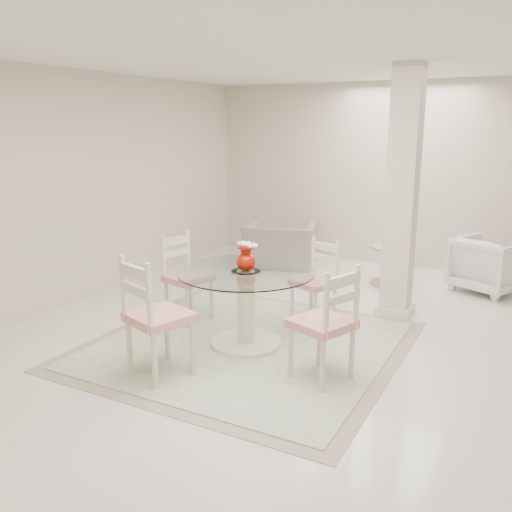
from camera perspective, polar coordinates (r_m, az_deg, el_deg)
The scene contains 13 objects.
ground at distance 5.34m, azimuth 5.65°, elevation -9.33°, with size 7.00×7.00×0.00m, color white.
room_shell at distance 4.93m, azimuth 6.17°, elevation 10.96°, with size 6.02×7.02×2.71m.
column at distance 6.06m, azimuth 15.13°, elevation 6.27°, with size 0.30×0.30×2.70m, color beige.
area_rug at distance 5.31m, azimuth -1.03°, elevation -9.32°, with size 2.84×2.84×0.02m.
dining_table at distance 5.18m, azimuth -1.05°, elevation -5.50°, with size 1.30×1.30×0.75m.
red_vase at distance 5.04m, azimuth -1.05°, elevation -0.11°, with size 0.21×0.18×0.28m.
dining_chair_east at distance 4.43m, azimuth 7.66°, elevation -6.27°, with size 0.57×0.57×1.10m.
dining_chair_north at distance 5.82m, azimuth 6.51°, elevation -1.97°, with size 0.50×0.50×0.99m.
dining_chair_west at distance 5.90m, azimuth -7.60°, elevation -1.47°, with size 0.51×0.51×1.05m.
dining_chair_south at distance 4.53m, azimuth -10.94°, elevation -5.50°, with size 0.59×0.59×1.17m.
recliner_taupe at distance 8.10m, azimuth 2.62°, elevation 1.20°, with size 1.03×0.90×0.67m, color gray.
armchair_white at distance 7.48m, azimuth 23.25°, elevation -0.85°, with size 0.74×0.77×0.70m, color silver.
side_table at distance 7.41m, azimuth 13.85°, elevation -1.12°, with size 0.50×0.50×0.52m.
Camera 1 is at (1.84, -4.56, 2.09)m, focal length 38.00 mm.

